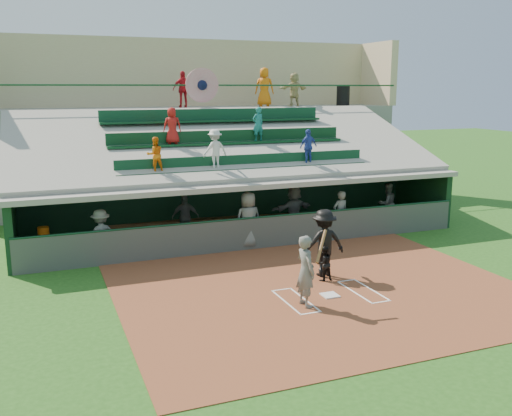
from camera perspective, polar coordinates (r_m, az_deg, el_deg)
name	(u,v)px	position (r m, az deg, el deg)	size (l,w,h in m)	color
ground	(330,296)	(15.63, 7.39, -8.76)	(100.00, 100.00, 0.00)	#225317
dirt_slab	(321,290)	(16.03, 6.53, -8.15)	(11.00, 9.00, 0.02)	brown
home_plate	(330,295)	(15.61, 7.40, -8.64)	(0.43, 0.43, 0.03)	white
batters_box_chalk	(330,296)	(15.62, 7.40, -8.68)	(2.65, 1.85, 0.01)	silver
dugout_floor	(243,236)	(21.49, -1.26, -2.82)	(16.00, 3.50, 0.04)	gray
concourse_slab	(195,156)	(27.41, -6.16, 5.19)	(20.00, 3.00, 4.60)	gray
grandstand	(213,165)	(24.56, -4.33, 4.35)	(20.40, 10.40, 7.80)	#4B504B
batter_at_plate	(306,271)	(14.57, 5.00, -6.26)	(0.87, 0.77, 1.95)	#575A55
catcher	(324,263)	(16.62, 6.81, -5.52)	(0.50, 0.39, 1.03)	black
home_umpire	(324,243)	(16.93, 6.80, -3.47)	(1.29, 0.74, 2.00)	black
dugout_bench	(230,223)	(22.54, -2.65, -1.49)	(14.85, 0.45, 0.45)	brown
white_table	(44,250)	(19.49, -20.46, -3.92)	(0.88, 0.66, 0.77)	silver
water_cooler	(43,233)	(19.32, -20.49, -2.32)	(0.36, 0.36, 0.36)	#CC550C
dugout_player_a	(101,235)	(18.91, -15.23, -2.62)	(1.08, 0.62, 1.67)	#5F615C
dugout_player_b	(186,217)	(20.94, -7.06, -0.90)	(0.98, 0.41, 1.67)	#525551
dugout_player_c	(248,220)	(19.71, -0.77, -1.19)	(0.96, 0.62, 1.96)	#555752
dugout_player_d	(294,210)	(21.52, 3.80, -0.20)	(1.74, 0.55, 1.88)	#535551
dugout_player_e	(340,214)	(21.38, 8.42, -0.59)	(0.63, 0.41, 1.73)	#595C57
dugout_player_f	(387,203)	(23.88, 12.98, 0.46)	(0.80, 0.62, 1.65)	#5C5E59
trash_bin	(343,96)	(29.61, 8.70, 11.04)	(0.66, 0.66, 0.99)	black
concourse_staff_a	(183,89)	(26.60, -7.28, 11.69)	(0.96, 0.40, 1.63)	#B5141D
concourse_staff_b	(264,87)	(27.72, 0.85, 11.99)	(0.90, 0.58, 1.84)	orange
concourse_staff_c	(294,90)	(27.87, 3.83, 11.73)	(1.49, 0.47, 1.61)	tan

